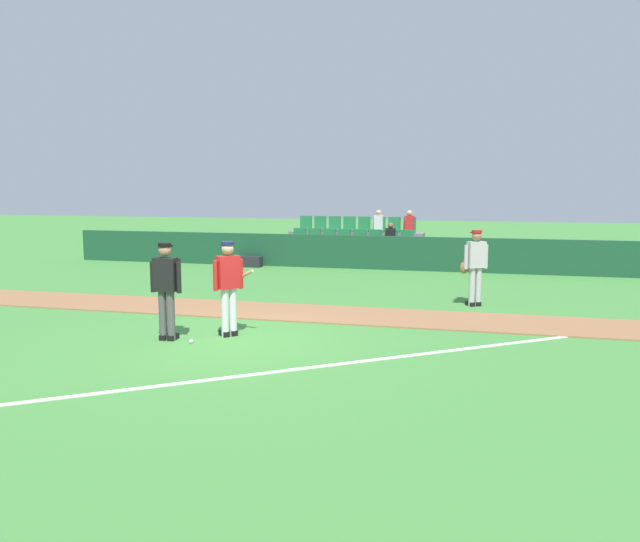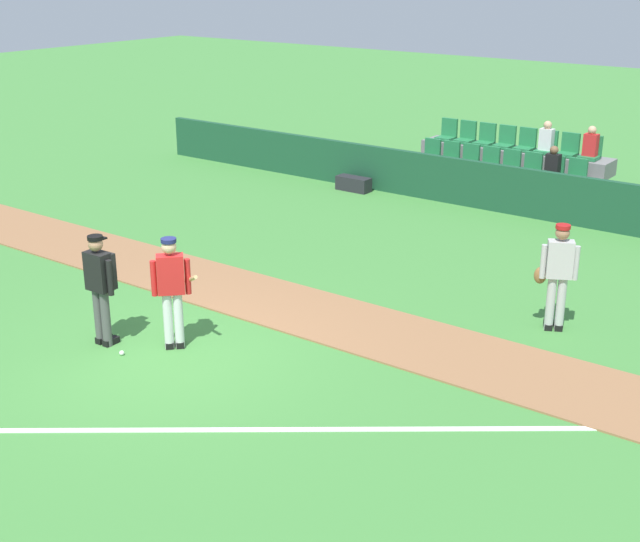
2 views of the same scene
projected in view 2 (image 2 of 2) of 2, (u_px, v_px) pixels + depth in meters
name	position (u px, v px, depth m)	size (l,w,h in m)	color
ground_plane	(169.00, 355.00, 13.05)	(80.00, 80.00, 0.00)	#42843A
infield_dirt_path	(277.00, 303.00, 14.98)	(28.00, 1.81, 0.03)	#936642
foul_line_chalk	(307.00, 430.00, 10.99)	(12.00, 0.10, 0.01)	white
dugout_fence	(479.00, 185.00, 20.51)	(20.00, 0.16, 1.11)	#19472D
stadium_bleachers	(507.00, 176.00, 21.61)	(5.00, 2.10, 1.90)	slate
batter_red_jersey	(172.00, 289.00, 12.98)	(0.74, 0.68, 1.76)	silver
umpire_home_plate	(100.00, 283.00, 13.09)	(0.59, 0.31, 1.76)	#4C4C4C
runner_grey_jersey	(558.00, 273.00, 13.62)	(0.64, 0.42, 1.76)	#B2B2B2
baseball	(122.00, 353.00, 13.04)	(0.07, 0.07, 0.07)	white
equipment_bag	(354.00, 184.00, 22.14)	(0.90, 0.36, 0.36)	#232328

